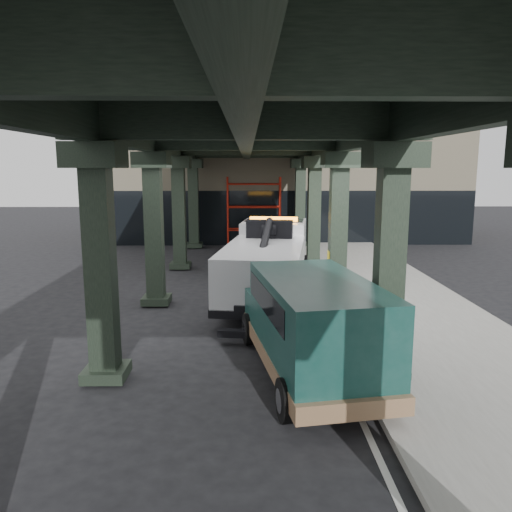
{
  "coord_description": "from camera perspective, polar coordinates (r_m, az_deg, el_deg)",
  "views": [
    {
      "loc": [
        -0.35,
        -14.16,
        4.5
      ],
      "look_at": [
        -0.09,
        1.68,
        1.7
      ],
      "focal_mm": 35.0,
      "sensor_mm": 36.0,
      "label": 1
    }
  ],
  "objects": [
    {
      "name": "lane_stripe",
      "position": [
        16.9,
        6.09,
        -5.46
      ],
      "size": [
        0.12,
        38.0,
        0.01
      ],
      "primitive_type": "cube",
      "color": "silver",
      "rests_on": "ground"
    },
    {
      "name": "tow_truck",
      "position": [
        17.48,
        1.46,
        -0.32
      ],
      "size": [
        3.49,
        8.76,
        2.8
      ],
      "rotation": [
        0.0,
        0.0,
        -0.14
      ],
      "color": "black",
      "rests_on": "ground"
    },
    {
      "name": "towed_van",
      "position": [
        10.82,
        6.39,
        -7.73
      ],
      "size": [
        2.97,
        5.82,
        2.25
      ],
      "rotation": [
        0.0,
        0.0,
        0.16
      ],
      "color": "#0F3833",
      "rests_on": "ground"
    },
    {
      "name": "scaffolding",
      "position": [
        28.9,
        -0.25,
        5.28
      ],
      "size": [
        3.08,
        0.88,
        4.0
      ],
      "color": "red",
      "rests_on": "ground"
    },
    {
      "name": "sidewalk",
      "position": [
        17.44,
        15.29,
        -5.04
      ],
      "size": [
        5.0,
        40.0,
        0.15
      ],
      "primitive_type": "cube",
      "color": "gray",
      "rests_on": "ground"
    },
    {
      "name": "viaduct",
      "position": [
        16.19,
        -1.15,
        13.42
      ],
      "size": [
        7.4,
        32.0,
        6.4
      ],
      "color": "black",
      "rests_on": "ground"
    },
    {
      "name": "building",
      "position": [
        34.24,
        3.03,
        9.17
      ],
      "size": [
        22.0,
        10.0,
        8.0
      ],
      "primitive_type": "cube",
      "color": "#C6B793",
      "rests_on": "ground"
    },
    {
      "name": "ground",
      "position": [
        14.86,
        0.45,
        -7.6
      ],
      "size": [
        90.0,
        90.0,
        0.0
      ],
      "primitive_type": "plane",
      "color": "black",
      "rests_on": "ground"
    }
  ]
}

